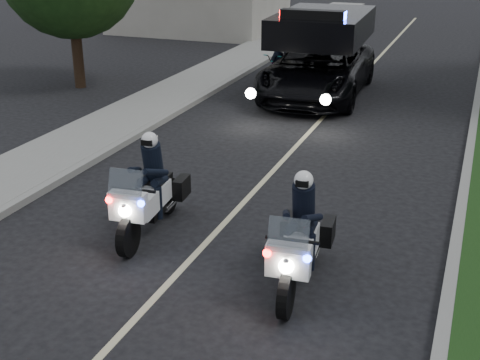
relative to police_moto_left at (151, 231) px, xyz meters
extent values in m
cube|color=gray|center=(5.22, 5.74, 0.07)|extent=(0.20, 60.00, 0.15)
cube|color=gray|center=(-2.98, 5.74, 0.07)|extent=(0.20, 60.00, 0.15)
cube|color=gray|center=(-4.08, 5.74, 0.08)|extent=(2.00, 60.00, 0.16)
cube|color=#BFB78C|center=(1.12, 5.74, 0.00)|extent=(0.12, 50.00, 0.01)
imported|color=black|center=(0.33, 10.65, 0.00)|extent=(3.21, 6.45, 3.07)
imported|color=black|center=(-1.55, 12.29, 0.00)|extent=(0.81, 1.95, 1.00)
imported|color=black|center=(-1.55, 12.29, 0.00)|extent=(0.59, 0.41, 1.58)
camera|label=1|loc=(5.24, -9.12, 5.20)|focal=47.64mm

